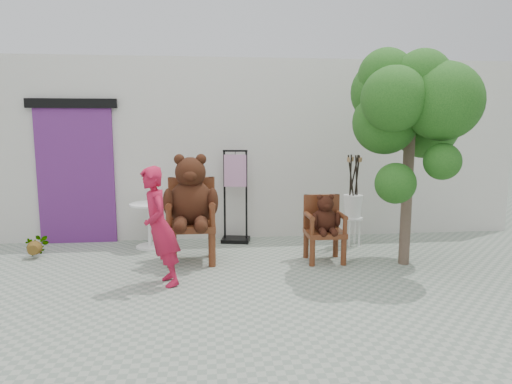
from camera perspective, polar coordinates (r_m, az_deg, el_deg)
The scene contains 11 objects.
ground_plane at distance 5.43m, azimuth 3.82°, elevation -12.32°, with size 60.00×60.00×0.00m, color gray.
back_wall at distance 8.16m, azimuth 0.16°, elevation 5.49°, with size 9.00×1.00×3.00m, color silver.
doorway at distance 7.90m, azimuth -21.59°, elevation 2.36°, with size 1.40×0.11×2.33m.
chair_big at distance 6.40m, azimuth -8.12°, elevation -1.28°, with size 0.75×0.80×1.52m.
chair_small at distance 6.50m, azimuth 8.55°, elevation -3.66°, with size 0.53×0.52×0.96m.
person at distance 5.54m, azimuth -11.93°, elevation -4.30°, with size 0.52×0.34×1.44m, color #B21537.
cafe_table at distance 7.34m, azimuth -13.17°, elevation -3.43°, with size 0.60×0.60×0.70m.
display_stand at distance 7.48m, azimuth -2.57°, elevation -1.86°, with size 0.51×0.43×1.51m.
stool_bucket at distance 7.40m, azimuth 12.02°, elevation -1.69°, with size 0.32×0.32×1.45m.
tree at distance 6.36m, azimuth 18.59°, elevation 10.00°, with size 1.64×1.68×2.91m.
potted_plant at distance 7.43m, azimuth -25.80°, elevation -5.98°, with size 0.32×0.28×0.36m, color #133D10.
Camera 1 is at (-0.89, -5.00, 1.93)m, focal length 32.00 mm.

